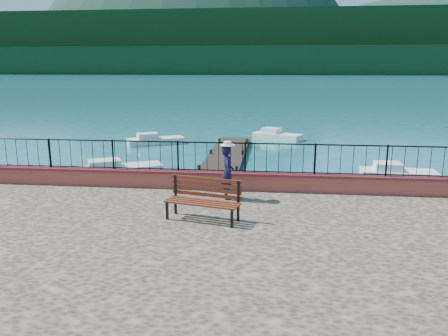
% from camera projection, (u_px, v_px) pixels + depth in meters
% --- Properties ---
extents(ground, '(2000.00, 2000.00, 0.00)m').
position_uv_depth(ground, '(247.00, 276.00, 10.90)').
color(ground, '#19596B').
rests_on(ground, ground).
extents(parapet, '(28.00, 0.46, 0.58)m').
position_uv_depth(parapet, '(254.00, 181.00, 14.14)').
color(parapet, '#A3483B').
rests_on(parapet, promenade).
extents(railing, '(27.00, 0.05, 0.95)m').
position_uv_depth(railing, '(255.00, 158.00, 13.97)').
color(railing, black).
rests_on(railing, parapet).
extents(dock, '(2.00, 16.00, 0.30)m').
position_uv_depth(dock, '(222.00, 164.00, 22.70)').
color(dock, '#2D231C').
rests_on(dock, ground).
extents(far_forest, '(900.00, 60.00, 18.00)m').
position_uv_depth(far_forest, '(274.00, 61.00, 299.23)').
color(far_forest, black).
rests_on(far_forest, ground).
extents(foothills, '(900.00, 120.00, 44.00)m').
position_uv_depth(foothills, '(274.00, 45.00, 354.36)').
color(foothills, black).
rests_on(foothills, ground).
extents(park_bench, '(2.05, 1.08, 1.08)m').
position_uv_depth(park_bench, '(203.00, 208.00, 11.34)').
color(park_bench, black).
rests_on(park_bench, promenade).
extents(person, '(0.53, 0.68, 1.64)m').
position_uv_depth(person, '(227.00, 172.00, 13.09)').
color(person, black).
rests_on(person, promenade).
extents(hat, '(0.44, 0.44, 0.12)m').
position_uv_depth(hat, '(227.00, 143.00, 12.89)').
color(hat, white).
rests_on(hat, person).
extents(boat_0, '(4.31, 3.06, 0.80)m').
position_uv_depth(boat_0, '(118.00, 166.00, 21.11)').
color(boat_0, silver).
rests_on(boat_0, ground).
extents(boat_1, '(3.42, 1.48, 0.80)m').
position_uv_depth(boat_1, '(399.00, 171.00, 20.21)').
color(boat_1, silver).
rests_on(boat_1, ground).
extents(boat_3, '(3.92, 2.88, 0.80)m').
position_uv_depth(boat_3, '(156.00, 138.00, 29.43)').
color(boat_3, silver).
rests_on(boat_3, ground).
extents(boat_4, '(3.70, 2.76, 0.80)m').
position_uv_depth(boat_4, '(278.00, 134.00, 31.41)').
color(boat_4, white).
rests_on(boat_4, ground).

